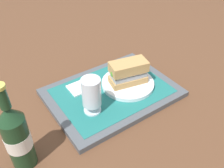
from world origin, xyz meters
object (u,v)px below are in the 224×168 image
at_px(beer_bottle, 17,137).
at_px(plate, 128,83).
at_px(sandwich, 127,72).
at_px(beer_glass, 91,94).

bearing_deg(beer_bottle, plate, -168.00).
height_order(plate, beer_bottle, beer_bottle).
relative_size(plate, sandwich, 1.35).
height_order(beer_glass, beer_bottle, beer_bottle).
relative_size(sandwich, beer_bottle, 0.53).
xyz_separation_m(plate, beer_bottle, (0.42, 0.09, 0.08)).
relative_size(sandwich, beer_glass, 1.13).
height_order(sandwich, beer_bottle, beer_bottle).
bearing_deg(sandwich, beer_bottle, 24.81).
distance_m(beer_glass, beer_bottle, 0.25).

